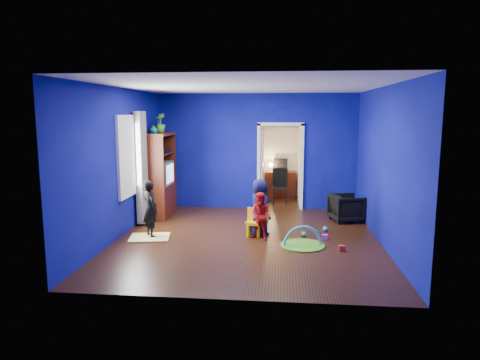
# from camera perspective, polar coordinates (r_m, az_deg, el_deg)

# --- Properties ---
(floor) EXTENTS (5.00, 5.50, 0.01)m
(floor) POSITION_cam_1_polar(r_m,az_deg,el_deg) (8.36, 1.00, -7.85)
(floor) COLOR black
(floor) RESTS_ON ground
(ceiling) EXTENTS (5.00, 5.50, 0.01)m
(ceiling) POSITION_cam_1_polar(r_m,az_deg,el_deg) (8.02, 1.06, 12.41)
(ceiling) COLOR white
(ceiling) RESTS_ON wall_back
(wall_back) EXTENTS (5.00, 0.02, 2.90)m
(wall_back) POSITION_cam_1_polar(r_m,az_deg,el_deg) (10.79, 2.21, 3.79)
(wall_back) COLOR #090C69
(wall_back) RESTS_ON floor
(wall_front) EXTENTS (5.00, 0.02, 2.90)m
(wall_front) POSITION_cam_1_polar(r_m,az_deg,el_deg) (5.35, -1.36, -1.41)
(wall_front) COLOR #090C69
(wall_front) RESTS_ON floor
(wall_left) EXTENTS (0.02, 5.50, 2.90)m
(wall_left) POSITION_cam_1_polar(r_m,az_deg,el_deg) (8.63, -15.77, 2.19)
(wall_left) COLOR #090C69
(wall_left) RESTS_ON floor
(wall_right) EXTENTS (0.02, 5.50, 2.90)m
(wall_right) POSITION_cam_1_polar(r_m,az_deg,el_deg) (8.25, 18.62, 1.76)
(wall_right) COLOR #090C69
(wall_right) RESTS_ON floor
(alcove) EXTENTS (1.00, 1.75, 2.50)m
(alcove) POSITION_cam_1_polar(r_m,az_deg,el_deg) (11.66, 5.42, 3.16)
(alcove) COLOR silver
(alcove) RESTS_ON floor
(armchair) EXTENTS (0.82, 0.81, 0.61)m
(armchair) POSITION_cam_1_polar(r_m,az_deg,el_deg) (9.91, 13.99, -3.63)
(armchair) COLOR black
(armchair) RESTS_ON floor
(child_black) EXTENTS (0.48, 0.48, 1.12)m
(child_black) POSITION_cam_1_polar(r_m,az_deg,el_deg) (8.53, -11.87, -3.80)
(child_black) COLOR black
(child_black) RESTS_ON floor
(child_navy) EXTENTS (0.62, 0.66, 1.13)m
(child_navy) POSITION_cam_1_polar(r_m,az_deg,el_deg) (8.53, 2.63, -3.61)
(child_navy) COLOR #0F1139
(child_navy) RESTS_ON floor
(toddler_red) EXTENTS (0.55, 0.51, 0.92)m
(toddler_red) POSITION_cam_1_polar(r_m,az_deg,el_deg) (8.22, 2.81, -4.83)
(toddler_red) COLOR #B41328
(toddler_red) RESTS_ON floor
(vase) EXTENTS (0.22, 0.22, 0.19)m
(vase) POSITION_cam_1_polar(r_m,az_deg,el_deg) (9.79, -11.45, 6.66)
(vase) COLOR #0D626C
(vase) RESTS_ON tv_armoire
(potted_plant) EXTENTS (0.31, 0.31, 0.45)m
(potted_plant) POSITION_cam_1_polar(r_m,az_deg,el_deg) (10.28, -10.62, 7.51)
(potted_plant) COLOR green
(potted_plant) RESTS_ON tv_armoire
(tv_armoire) EXTENTS (0.58, 1.14, 1.96)m
(tv_armoire) POSITION_cam_1_polar(r_m,az_deg,el_deg) (10.17, -10.77, 0.67)
(tv_armoire) COLOR #40170A
(tv_armoire) RESTS_ON floor
(crt_tv) EXTENTS (0.46, 0.70, 0.54)m
(crt_tv) POSITION_cam_1_polar(r_m,az_deg,el_deg) (10.15, -10.56, 0.89)
(crt_tv) COLOR silver
(crt_tv) RESTS_ON tv_armoire
(yellow_blanket) EXTENTS (0.85, 0.73, 0.03)m
(yellow_blanket) POSITION_cam_1_polar(r_m,az_deg,el_deg) (8.57, -11.96, -7.51)
(yellow_blanket) COLOR #F2E07A
(yellow_blanket) RESTS_ON floor
(hopper_ball) EXTENTS (0.45, 0.45, 0.45)m
(hopper_ball) POSITION_cam_1_polar(r_m,az_deg,el_deg) (8.85, 2.38, -5.40)
(hopper_ball) COLOR yellow
(hopper_ball) RESTS_ON floor
(kid_chair) EXTENTS (0.35, 0.35, 0.50)m
(kid_chair) POSITION_cam_1_polar(r_m,az_deg,el_deg) (8.47, 1.85, -5.86)
(kid_chair) COLOR yellow
(kid_chair) RESTS_ON floor
(play_mat) EXTENTS (0.81, 0.81, 0.02)m
(play_mat) POSITION_cam_1_polar(r_m,az_deg,el_deg) (8.02, 8.33, -8.60)
(play_mat) COLOR #4A9E23
(play_mat) RESTS_ON floor
(toy_arch) EXTENTS (0.72, 0.21, 0.73)m
(toy_arch) POSITION_cam_1_polar(r_m,az_deg,el_deg) (8.01, 8.34, -8.54)
(toy_arch) COLOR #3F8CD8
(toy_arch) RESTS_ON floor
(window_left) EXTENTS (0.03, 0.95, 1.55)m
(window_left) POSITION_cam_1_polar(r_m,az_deg,el_deg) (8.94, -14.89, 3.09)
(window_left) COLOR white
(window_left) RESTS_ON wall_left
(curtain) EXTENTS (0.14, 0.42, 2.40)m
(curtain) POSITION_cam_1_polar(r_m,az_deg,el_deg) (9.45, -13.01, 1.63)
(curtain) COLOR slate
(curtain) RESTS_ON floor
(doorway) EXTENTS (1.16, 0.10, 2.10)m
(doorway) POSITION_cam_1_polar(r_m,az_deg,el_deg) (10.81, 5.38, 1.64)
(doorway) COLOR white
(doorway) RESTS_ON floor
(study_desk) EXTENTS (0.88, 0.44, 0.75)m
(study_desk) POSITION_cam_1_polar(r_m,az_deg,el_deg) (12.41, 5.37, -0.58)
(study_desk) COLOR #3D140A
(study_desk) RESTS_ON floor
(desk_monitor) EXTENTS (0.40, 0.05, 0.32)m
(desk_monitor) POSITION_cam_1_polar(r_m,az_deg,el_deg) (12.44, 5.41, 2.13)
(desk_monitor) COLOR black
(desk_monitor) RESTS_ON study_desk
(desk_lamp) EXTENTS (0.14, 0.14, 0.14)m
(desk_lamp) POSITION_cam_1_polar(r_m,az_deg,el_deg) (12.39, 4.12, 2.02)
(desk_lamp) COLOR #FFD88C
(desk_lamp) RESTS_ON study_desk
(folding_chair) EXTENTS (0.40, 0.40, 0.92)m
(folding_chair) POSITION_cam_1_polar(r_m,az_deg,el_deg) (11.44, 5.35, -0.94)
(folding_chair) COLOR black
(folding_chair) RESTS_ON floor
(book_shelf) EXTENTS (0.88, 0.24, 0.04)m
(book_shelf) POSITION_cam_1_polar(r_m,az_deg,el_deg) (12.35, 5.49, 7.05)
(book_shelf) COLOR white
(book_shelf) RESTS_ON study_desk
(toy_0) EXTENTS (0.10, 0.08, 0.10)m
(toy_0) POSITION_cam_1_polar(r_m,az_deg,el_deg) (7.85, 13.43, -8.84)
(toy_0) COLOR red
(toy_0) RESTS_ON floor
(toy_1) EXTENTS (0.11, 0.11, 0.11)m
(toy_1) POSITION_cam_1_polar(r_m,az_deg,el_deg) (9.02, 11.30, -6.40)
(toy_1) COLOR #2598D2
(toy_1) RESTS_ON floor
(toy_2) EXTENTS (0.11, 0.11, 0.11)m
(toy_2) POSITION_cam_1_polar(r_m,az_deg,el_deg) (8.57, 8.47, -7.14)
(toy_2) COLOR #34B75E
(toy_2) RESTS_ON floor
(toy_3) EXTENTS (0.10, 0.08, 0.10)m
(toy_3) POSITION_cam_1_polar(r_m,az_deg,el_deg) (8.45, 11.24, -7.48)
(toy_3) COLOR #D44FB6
(toy_3) RESTS_ON floor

